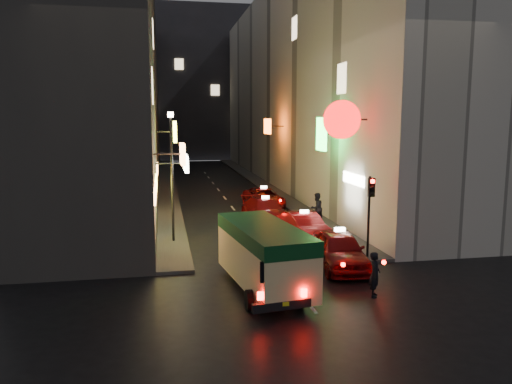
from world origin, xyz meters
TOP-DOWN VIEW (x-y plane):
  - ground at (0.00, 0.00)m, footprint 120.00×120.00m
  - building_left at (-8.00, 33.99)m, footprint 7.61×52.00m
  - building_right at (8.00, 33.99)m, footprint 8.16×52.00m
  - building_far at (0.00, 66.00)m, footprint 30.00×10.00m
  - sidewalk_left at (-4.25, 34.00)m, footprint 1.50×52.00m
  - sidewalk_right at (4.25, 34.00)m, footprint 1.50×52.00m
  - minibus at (-1.20, 5.60)m, footprint 2.67×5.75m
  - taxi_near at (2.40, 7.75)m, footprint 2.80×5.73m
  - taxi_second at (2.29, 12.55)m, footprint 2.64×5.21m
  - taxi_third at (1.29, 17.35)m, footprint 2.77×5.27m
  - taxi_far at (2.17, 22.15)m, footprint 2.31×4.88m
  - pedestrian_crossing at (2.43, 4.34)m, footprint 0.58×0.69m
  - pedestrian_sidewalk at (3.93, 15.71)m, footprint 0.86×0.74m
  - traffic_light at (4.00, 8.47)m, footprint 0.26×0.43m
  - lamp_post at (-4.20, 13.00)m, footprint 0.28×0.28m

SIDE VIEW (x-z plane):
  - ground at x=0.00m, z-range 0.00..0.00m
  - sidewalk_left at x=-4.25m, z-range 0.00..0.15m
  - sidewalk_right at x=4.25m, z-range 0.00..0.15m
  - taxi_far at x=2.17m, z-range -0.08..1.60m
  - taxi_second at x=2.29m, z-range -0.08..1.68m
  - taxi_third at x=1.29m, z-range -0.08..1.68m
  - taxi_near at x=2.40m, z-range -0.08..1.85m
  - pedestrian_crossing at x=2.43m, z-range 0.00..1.77m
  - pedestrian_sidewalk at x=3.93m, z-range 0.15..2.10m
  - minibus at x=-1.20m, z-range 0.31..2.68m
  - traffic_light at x=4.00m, z-range 0.94..4.44m
  - lamp_post at x=-4.20m, z-range 0.61..6.84m
  - building_left at x=-8.00m, z-range 0.00..18.00m
  - building_right at x=8.00m, z-range 0.00..18.00m
  - building_far at x=0.00m, z-range 0.00..22.00m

